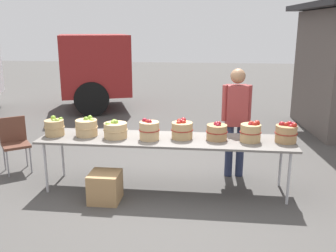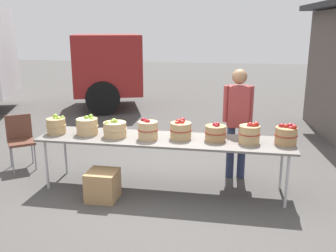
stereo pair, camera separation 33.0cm
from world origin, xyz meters
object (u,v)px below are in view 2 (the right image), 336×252
apple_basket_red_1 (181,130)px  apple_basket_red_2 (215,132)px  apple_basket_green_0 (56,125)px  produce_crate (103,185)px  apple_basket_green_1 (87,126)px  apple_basket_red_3 (250,134)px  market_table (164,141)px  folding_chair (20,137)px  apple_basket_green_2 (115,129)px  apple_basket_red_0 (148,130)px  apple_basket_red_4 (286,135)px  vendor_adult (238,115)px

apple_basket_red_1 → apple_basket_red_2: 0.48m
apple_basket_green_0 → apple_basket_red_1: apple_basket_red_1 is taller
produce_crate → apple_basket_green_1: bearing=127.4°
apple_basket_green_0 → apple_basket_red_3: (2.73, 0.01, 0.01)m
market_table → apple_basket_red_3: 1.16m
market_table → apple_basket_green_0: 1.59m
apple_basket_green_1 → folding_chair: apple_basket_green_1 is taller
market_table → folding_chair: 2.52m
apple_basket_green_1 → apple_basket_green_2: 0.43m
market_table → apple_basket_green_0: apple_basket_green_0 is taller
apple_basket_green_1 → apple_basket_red_0: 0.91m
folding_chair → apple_basket_red_1: bearing=-46.2°
folding_chair → produce_crate: bearing=-65.8°
apple_basket_green_0 → folding_chair: 1.07m
market_table → apple_basket_red_3: bearing=-0.2°
apple_basket_red_0 → apple_basket_red_2: 0.92m
apple_basket_red_1 → apple_basket_red_2: (0.48, -0.01, -0.01)m
apple_basket_green_1 → produce_crate: (0.38, -0.50, -0.67)m
apple_basket_red_0 → apple_basket_red_1: bearing=13.0°
apple_basket_red_3 → apple_basket_red_4: size_ratio=0.97×
apple_basket_red_1 → folding_chair: (-2.69, 0.41, -0.37)m
apple_basket_green_0 → apple_basket_red_0: 1.37m
apple_basket_red_4 → produce_crate: (-2.37, -0.50, -0.68)m
apple_basket_red_3 → produce_crate: bearing=-166.1°
apple_basket_red_4 → folding_chair: (-4.09, 0.42, -0.37)m
vendor_adult → apple_basket_red_2: bearing=57.8°
apple_basket_green_0 → apple_basket_red_1: size_ratio=0.93×
apple_basket_red_4 → apple_basket_red_0: bearing=-177.1°
produce_crate → apple_basket_red_1: bearing=27.8°
market_table → vendor_adult: 1.20m
apple_basket_red_4 → apple_basket_red_2: bearing=-180.0°
apple_basket_red_1 → apple_basket_red_2: size_ratio=1.04×
apple_basket_green_0 → produce_crate: bearing=-28.6°
apple_basket_red_2 → apple_basket_green_1: bearing=-179.8°
apple_basket_green_1 → apple_basket_red_3: apple_basket_red_3 is taller
apple_basket_green_2 → apple_basket_red_1: 0.93m
apple_basket_green_2 → apple_basket_green_1: bearing=173.2°
apple_basket_green_2 → apple_basket_red_2: 1.40m
apple_basket_green_0 → folding_chair: apple_basket_green_0 is taller
produce_crate → apple_basket_red_3: bearing=13.9°
apple_basket_red_1 → apple_basket_red_4: (1.40, -0.01, 0.00)m
apple_basket_red_0 → apple_basket_red_3: 1.37m
vendor_adult → apple_basket_red_4: bearing=131.1°
apple_basket_red_1 → produce_crate: 1.29m
apple_basket_red_3 → folding_chair: apple_basket_red_3 is taller
apple_basket_green_1 → produce_crate: bearing=-52.6°
market_table → folding_chair: bearing=169.7°
apple_basket_red_2 → folding_chair: (-3.17, 0.42, -0.35)m
apple_basket_red_0 → apple_basket_red_1: (0.44, 0.10, -0.01)m
apple_basket_green_0 → apple_basket_green_2: bearing=-0.6°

